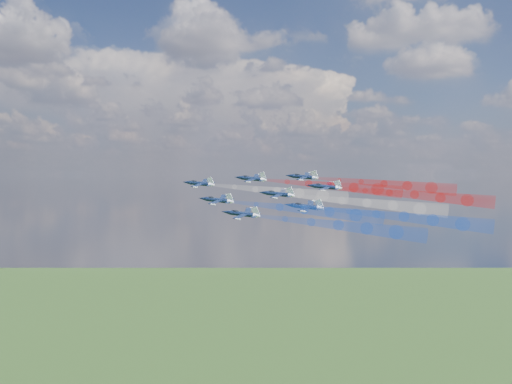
# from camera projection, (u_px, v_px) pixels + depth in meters

# --- Properties ---
(jet_lead) EXTENTS (12.65, 11.59, 5.80)m
(jet_lead) POSITION_uv_depth(u_px,v_px,m) (200.00, 184.00, 163.65)
(jet_lead) COLOR black
(trail_lead) EXTENTS (37.82, 15.25, 7.39)m
(trail_lead) POSITION_uv_depth(u_px,v_px,m) (277.00, 191.00, 154.03)
(trail_lead) COLOR white
(jet_inner_left) EXTENTS (12.65, 11.59, 5.80)m
(jet_inner_left) POSITION_uv_depth(u_px,v_px,m) (217.00, 200.00, 149.22)
(jet_inner_left) COLOR black
(trail_inner_left) EXTENTS (37.82, 15.25, 7.39)m
(trail_inner_left) POSITION_uv_depth(u_px,v_px,m) (304.00, 210.00, 139.59)
(trail_inner_left) COLOR blue
(jet_inner_right) EXTENTS (12.65, 11.59, 5.80)m
(jet_inner_right) POSITION_uv_depth(u_px,v_px,m) (252.00, 179.00, 166.70)
(jet_inner_right) COLOR black
(trail_inner_right) EXTENTS (37.82, 15.25, 7.39)m
(trail_inner_right) POSITION_uv_depth(u_px,v_px,m) (331.00, 186.00, 157.07)
(trail_inner_right) COLOR red
(jet_outer_left) EXTENTS (12.65, 11.59, 5.80)m
(jet_outer_left) POSITION_uv_depth(u_px,v_px,m) (242.00, 214.00, 137.96)
(jet_outer_left) COLOR black
(trail_outer_left) EXTENTS (37.82, 15.25, 7.39)m
(trail_outer_left) POSITION_uv_depth(u_px,v_px,m) (338.00, 225.00, 128.34)
(trail_outer_left) COLOR blue
(jet_center_third) EXTENTS (12.65, 11.59, 5.80)m
(jet_center_third) POSITION_uv_depth(u_px,v_px,m) (278.00, 194.00, 151.97)
(jet_center_third) COLOR black
(trail_center_third) EXTENTS (37.82, 15.25, 7.39)m
(trail_center_third) POSITION_uv_depth(u_px,v_px,m) (367.00, 203.00, 142.34)
(trail_center_third) COLOR white
(jet_outer_right) EXTENTS (12.65, 11.59, 5.80)m
(jet_outer_right) POSITION_uv_depth(u_px,v_px,m) (303.00, 177.00, 169.26)
(jet_outer_right) COLOR black
(trail_outer_right) EXTENTS (37.82, 15.25, 7.39)m
(trail_outer_right) POSITION_uv_depth(u_px,v_px,m) (384.00, 184.00, 159.64)
(trail_outer_right) COLOR red
(jet_rear_left) EXTENTS (12.65, 11.59, 5.80)m
(jet_rear_left) POSITION_uv_depth(u_px,v_px,m) (305.00, 207.00, 141.22)
(jet_rear_left) COLOR black
(trail_rear_left) EXTENTS (37.82, 15.25, 7.39)m
(trail_rear_left) POSITION_uv_depth(u_px,v_px,m) (404.00, 217.00, 131.60)
(trail_rear_left) COLOR blue
(jet_rear_right) EXTENTS (12.65, 11.59, 5.80)m
(jet_rear_right) POSITION_uv_depth(u_px,v_px,m) (325.00, 187.00, 156.74)
(jet_rear_right) COLOR black
(trail_rear_right) EXTENTS (37.82, 15.25, 7.39)m
(trail_rear_right) POSITION_uv_depth(u_px,v_px,m) (414.00, 195.00, 147.11)
(trail_rear_right) COLOR red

